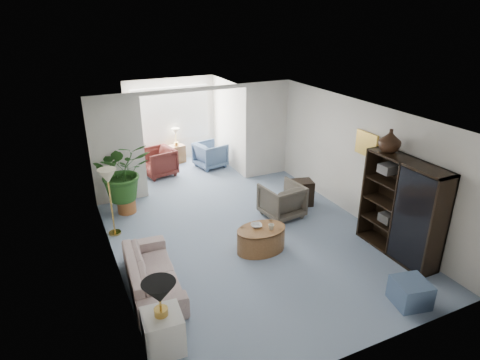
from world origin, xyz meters
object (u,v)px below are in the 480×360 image
framed_picture (367,144)px  floor_lamp (107,176)px  side_table_dark (301,193)px  coffee_cup (271,227)px  table_lamp (159,293)px  coffee_table (261,239)px  sunroom_chair_blue (210,155)px  plant_pot (127,205)px  sunroom_chair_maroon (158,162)px  end_table (163,332)px  cabinet_urn (390,141)px  sunroom_table (177,154)px  ottoman (410,292)px  sofa (152,273)px  coffee_bowl (256,226)px  entertainment_cabinet (402,209)px  wingback_chair (282,200)px

framed_picture → floor_lamp: bearing=161.3°
side_table_dark → coffee_cup: bearing=-138.4°
table_lamp → coffee_table: size_ratio=0.46×
coffee_table → sunroom_chair_blue: bearing=80.4°
floor_lamp → coffee_table: floor_lamp is taller
plant_pot → sunroom_chair_maroon: size_ratio=0.49×
framed_picture → end_table: framed_picture is taller
coffee_cup → sunroom_chair_maroon: 4.64m
end_table → plant_pot: bearing=85.3°
framed_picture → sunroom_chair_maroon: 5.51m
cabinet_urn → sunroom_table: (-2.20, 5.85, -1.77)m
floor_lamp → ottoman: (3.72, -4.09, -1.05)m
sofa → sunroom_chair_maroon: size_ratio=2.31×
end_table → coffee_cup: size_ratio=5.15×
sofa → coffee_bowl: sofa is taller
coffee_cup → end_table: bearing=-148.8°
framed_picture → sunroom_table: framed_picture is taller
sunroom_chair_blue → side_table_dark: bearing=-174.4°
table_lamp → entertainment_cabinet: bearing=5.7°
sofa → entertainment_cabinet: size_ratio=1.05×
floor_lamp → coffee_table: (2.37, -1.78, -1.02)m
end_table → sunroom_chair_blue: 6.77m
plant_pot → sofa: bearing=-92.9°
coffee_cup → sunroom_chair_blue: sunroom_chair_blue is taller
coffee_table → sunroom_chair_blue: size_ratio=1.22×
sofa → plant_pot: (0.15, 2.87, -0.12)m
coffee_table → sunroom_table: bearing=90.0°
coffee_table → coffee_cup: bearing=-33.7°
entertainment_cabinet → cabinet_urn: cabinet_urn is taller
floor_lamp → cabinet_urn: 5.23m
framed_picture → ottoman: 3.08m
entertainment_cabinet → sunroom_table: entertainment_cabinet is taller
sofa → floor_lamp: (-0.27, 2.02, 0.97)m
end_table → framed_picture: bearing=20.2°
ottoman → cabinet_urn: bearing=62.9°
table_lamp → side_table_dark: (4.04, 2.90, -0.62)m
end_table → coffee_table: end_table is taller
table_lamp → coffee_cup: (2.46, 1.49, -0.41)m
plant_pot → sunroom_chair_maroon: (1.21, 1.82, 0.22)m
plant_pot → side_table_dark: bearing=-19.6°
end_table → sunroom_chair_blue: (3.06, 6.04, 0.07)m
wingback_chair → floor_lamp: bearing=-19.0°
cabinet_urn → sofa: bearing=174.7°
side_table_dark → floor_lamp: bearing=173.5°
end_table → table_lamp: 0.63m
framed_picture → table_lamp: (-4.74, -1.74, -0.79)m
sunroom_chair_blue → sunroom_table: sunroom_chair_blue is taller
floor_lamp → side_table_dark: (4.11, -0.47, -0.96)m
sunroom_chair_maroon → coffee_bowl: bearing=-2.7°
coffee_cup → side_table_dark: size_ratio=0.19×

